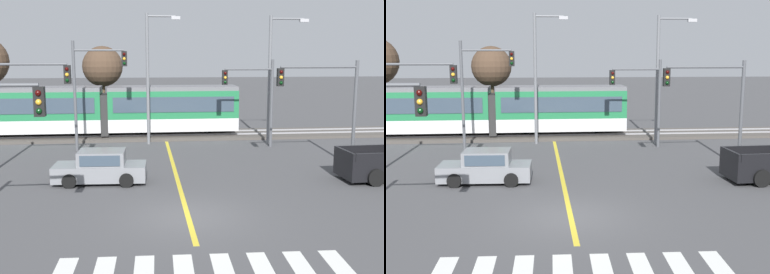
{
  "view_description": "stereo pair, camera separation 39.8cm",
  "coord_description": "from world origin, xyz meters",
  "views": [
    {
      "loc": [
        -1.61,
        -16.78,
        5.93
      ],
      "look_at": [
        0.96,
        7.71,
        1.6
      ],
      "focal_mm": 45.0,
      "sensor_mm": 36.0,
      "label": 1
    },
    {
      "loc": [
        -1.21,
        -16.82,
        5.93
      ],
      "look_at": [
        0.96,
        7.71,
        1.6
      ],
      "focal_mm": 45.0,
      "sensor_mm": 36.0,
      "label": 2
    }
  ],
  "objects": [
    {
      "name": "track_bed",
      "position": [
        0.0,
        17.14,
        0.09
      ],
      "size": [
        120.0,
        4.0,
        0.18
      ],
      "primitive_type": "cube",
      "color": "#4C4742",
      "rests_on": "ground"
    },
    {
      "name": "traffic_light_mid_right",
      "position": [
        7.84,
        6.94,
        3.76
      ],
      "size": [
        4.25,
        0.38,
        5.55
      ],
      "color": "#515459",
      "rests_on": "ground"
    },
    {
      "name": "sedan_crossing",
      "position": [
        -3.56,
        5.07,
        0.7
      ],
      "size": [
        4.27,
        2.06,
        1.52
      ],
      "color": "gray",
      "rests_on": "ground"
    },
    {
      "name": "lane_centre_line",
      "position": [
        0.0,
        6.19,
        0.0
      ],
      "size": [
        0.2,
        17.9,
        0.01
      ],
      "primitive_type": "cube",
      "color": "gold",
      "rests_on": "ground"
    },
    {
      "name": "light_rail_tram",
      "position": [
        -4.17,
        17.13,
        2.05
      ],
      "size": [
        18.5,
        2.64,
        3.43
      ],
      "color": "silver",
      "rests_on": "track_bed"
    },
    {
      "name": "street_lamp_centre",
      "position": [
        -1.0,
        14.39,
        4.78
      ],
      "size": [
        2.2,
        0.28,
        8.4
      ],
      "color": "slate",
      "rests_on": "ground"
    },
    {
      "name": "street_lamp_east",
      "position": [
        6.86,
        13.69,
        4.74
      ],
      "size": [
        2.53,
        0.28,
        8.24
      ],
      "color": "slate",
      "rests_on": "ground"
    },
    {
      "name": "ground_plane",
      "position": [
        0.0,
        0.0,
        0.0
      ],
      "size": [
        200.0,
        200.0,
        0.0
      ],
      "primitive_type": "plane",
      "color": "#474749"
    },
    {
      "name": "rail_far",
      "position": [
        0.0,
        17.86,
        0.23
      ],
      "size": [
        120.0,
        0.08,
        0.1
      ],
      "primitive_type": "cube",
      "color": "#939399",
      "rests_on": "track_bed"
    },
    {
      "name": "crosswalk_stripe_5",
      "position": [
        1.65,
        -4.82,
        0.0
      ],
      "size": [
        0.65,
        2.82,
        0.01
      ],
      "primitive_type": "cube",
      "rotation": [
        0.0,
        0.0,
        -0.03
      ],
      "color": "silver",
      "rests_on": "ground"
    },
    {
      "name": "traffic_light_far_right",
      "position": [
        5.4,
        12.71,
        3.56
      ],
      "size": [
        3.25,
        0.38,
        5.51
      ],
      "color": "#515459",
      "rests_on": "ground"
    },
    {
      "name": "bare_tree_west",
      "position": [
        -4.56,
        20.8,
        4.85
      ],
      "size": [
        3.08,
        3.08,
        6.43
      ],
      "color": "brown",
      "rests_on": "ground"
    },
    {
      "name": "traffic_light_far_left",
      "position": [
        -4.6,
        12.68,
        4.27
      ],
      "size": [
        3.25,
        0.38,
        6.63
      ],
      "color": "#515459",
      "rests_on": "ground"
    },
    {
      "name": "crosswalk_stripe_7",
      "position": [
        3.85,
        -4.89,
        0.0
      ],
      "size": [
        0.65,
        2.82,
        0.01
      ],
      "primitive_type": "cube",
      "rotation": [
        0.0,
        0.0,
        -0.03
      ],
      "color": "silver",
      "rests_on": "ground"
    },
    {
      "name": "traffic_light_mid_left",
      "position": [
        -7.7,
        7.22,
        3.88
      ],
      "size": [
        4.25,
        0.38,
        5.77
      ],
      "color": "#515459",
      "rests_on": "ground"
    },
    {
      "name": "rail_near",
      "position": [
        0.0,
        16.42,
        0.23
      ],
      "size": [
        120.0,
        0.08,
        0.1
      ],
      "primitive_type": "cube",
      "color": "#939399",
      "rests_on": "track_bed"
    },
    {
      "name": "crosswalk_stripe_6",
      "position": [
        2.75,
        -4.86,
        0.0
      ],
      "size": [
        0.65,
        2.82,
        0.01
      ],
      "primitive_type": "cube",
      "rotation": [
        0.0,
        0.0,
        -0.03
      ],
      "color": "silver",
      "rests_on": "ground"
    }
  ]
}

